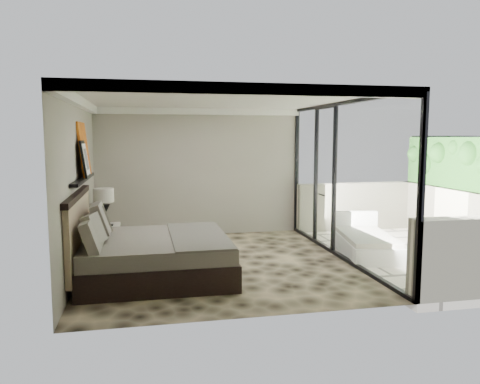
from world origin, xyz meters
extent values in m
plane|color=black|center=(0.00, 0.00, 0.00)|extent=(5.00, 5.00, 0.00)
cube|color=silver|center=(0.00, 0.00, 2.79)|extent=(4.50, 5.00, 0.02)
cube|color=gray|center=(0.00, 2.49, 1.40)|extent=(4.50, 0.02, 2.80)
cube|color=gray|center=(-2.24, 0.00, 1.40)|extent=(0.02, 5.00, 2.80)
cube|color=white|center=(2.25, 0.00, 1.40)|extent=(0.08, 5.00, 2.80)
cube|color=beige|center=(3.75, 0.00, -0.06)|extent=(3.00, 5.00, 0.12)
cube|color=beige|center=(5.10, 0.00, 0.55)|extent=(0.30, 5.00, 1.10)
cube|color=black|center=(-2.18, 0.10, 1.50)|extent=(0.12, 2.20, 0.05)
cube|color=black|center=(-1.04, -0.55, 0.19)|extent=(2.25, 2.15, 0.39)
cube|color=#5E584E|center=(-1.04, -0.55, 0.50)|extent=(2.19, 2.09, 0.24)
cube|color=#43403A|center=(-0.40, -0.55, 0.63)|extent=(0.86, 2.13, 0.03)
cube|color=#997C61|center=(-2.20, -0.55, 0.75)|extent=(0.08, 2.25, 1.07)
cube|color=black|center=(-1.95, 1.28, 0.27)|extent=(0.60, 0.60, 0.53)
cone|color=black|center=(-1.97, 1.29, 0.62)|extent=(0.22, 0.22, 0.20)
cone|color=black|center=(-1.97, 1.29, 0.81)|extent=(0.22, 0.22, 0.20)
cylinder|color=beige|center=(-1.97, 1.29, 1.09)|extent=(0.38, 0.38, 0.26)
cube|color=#B1280F|center=(-2.19, 0.46, 1.97)|extent=(0.13, 0.90, 0.90)
cube|color=black|center=(-2.14, 0.07, 1.82)|extent=(0.11, 0.50, 0.60)
cube|color=white|center=(4.45, 0.61, 0.22)|extent=(0.49, 0.49, 0.45)
cube|color=silver|center=(2.80, 0.04, 0.15)|extent=(1.18, 1.87, 0.30)
cube|color=beige|center=(2.80, 0.04, 0.35)|extent=(1.12, 1.76, 0.09)
cube|color=silver|center=(2.96, 0.84, 0.50)|extent=(0.88, 0.29, 0.38)
camera|label=1|loc=(-1.23, -7.80, 2.18)|focal=35.00mm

